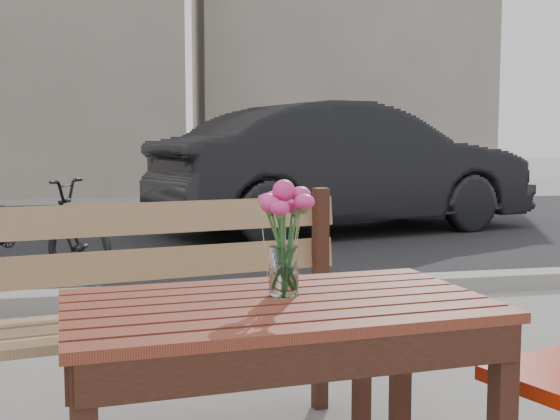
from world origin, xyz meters
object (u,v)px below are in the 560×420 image
(main_vase, at_px, (284,224))
(bicycle, at_px, (19,228))
(parked_car, at_px, (346,169))
(main_table, at_px, (278,342))

(main_vase, distance_m, bicycle, 4.37)
(main_vase, height_order, bicycle, main_vase)
(main_vase, distance_m, parked_car, 6.82)
(main_table, height_order, bicycle, bicycle)
(main_table, relative_size, main_vase, 3.69)
(bicycle, bearing_deg, main_vase, -141.70)
(parked_car, relative_size, bicycle, 3.01)
(main_table, height_order, main_vase, main_vase)
(main_table, xyz_separation_m, bicycle, (-1.27, 4.20, -0.17))
(bicycle, bearing_deg, parked_car, -36.01)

